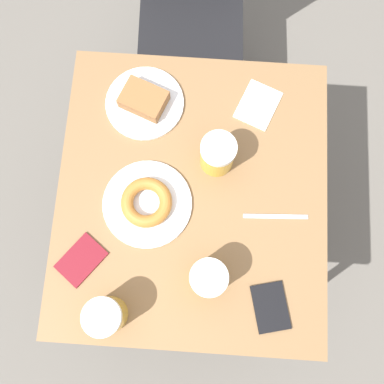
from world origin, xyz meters
name	(u,v)px	position (x,y,z in m)	size (l,w,h in m)	color
ground_plane	(192,229)	(0.00, 0.00, 0.00)	(8.00, 8.00, 0.00)	#666059
table	(192,199)	(0.00, 0.00, 0.67)	(0.77, 0.85, 0.74)	olive
plate_with_cake	(144,101)	(-0.16, 0.26, 0.76)	(0.23, 0.23, 0.05)	silver
plate_with_donut	(147,203)	(-0.12, -0.04, 0.76)	(0.25, 0.25, 0.05)	silver
beer_mug_left	(106,316)	(-0.20, -0.34, 0.81)	(0.10, 0.10, 0.13)	gold
beer_mug_center	(208,278)	(0.06, -0.23, 0.81)	(0.10, 0.10, 0.13)	gold
beer_mug_right	(218,154)	(0.06, 0.10, 0.81)	(0.10, 0.10, 0.13)	gold
napkin_folded	(258,105)	(0.18, 0.28, 0.74)	(0.15, 0.16, 0.00)	white
fork	(275,217)	(0.24, -0.05, 0.74)	(0.18, 0.02, 0.00)	silver
passport_near_edge	(271,307)	(0.23, -0.30, 0.75)	(0.12, 0.14, 0.01)	black
passport_far_edge	(81,260)	(-0.29, -0.21, 0.75)	(0.15, 0.15, 0.01)	maroon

